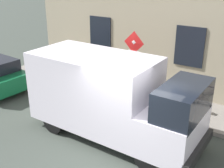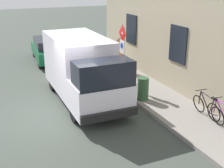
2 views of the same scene
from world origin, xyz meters
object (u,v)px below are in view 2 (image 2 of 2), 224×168
bicycle_black (208,108)px  litter_bin (143,89)px  delivery_van (82,68)px  parked_hatchback (50,49)px  pedestrian (119,53)px  sign_post_stacked (123,48)px

bicycle_black → litter_bin: bearing=31.4°
delivery_van → parked_hatchback: size_ratio=1.30×
parked_hatchback → pedestrian: bearing=-140.7°
sign_post_stacked → parked_hatchback: (-1.76, 6.12, -1.18)m
sign_post_stacked → delivery_van: bearing=-170.7°
bicycle_black → parked_hatchback: bearing=22.0°
delivery_van → litter_bin: (2.05, -1.26, -0.74)m
sign_post_stacked → pedestrian: 2.64m
sign_post_stacked → litter_bin: (0.14, -1.58, -1.33)m
delivery_van → pedestrian: 3.88m
bicycle_black → pedestrian: 6.31m
sign_post_stacked → pedestrian: sign_post_stacked is taller
pedestrian → litter_bin: bearing=167.3°
sign_post_stacked → delivery_van: 2.02m
parked_hatchback → litter_bin: (1.90, -7.69, -0.14)m
parked_hatchback → bicycle_black: (3.08, -10.07, -0.22)m
bicycle_black → pedestrian: pedestrian is taller
delivery_van → parked_hatchback: 6.46m
sign_post_stacked → pedestrian: bearing=68.2°
delivery_van → litter_bin: delivery_van is taller
parked_hatchback → pedestrian: size_ratio=2.39×
pedestrian → litter_bin: (-0.79, -3.90, -0.48)m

